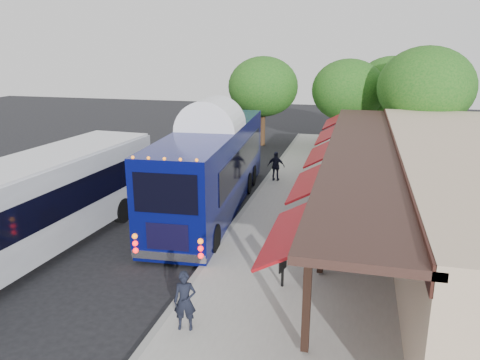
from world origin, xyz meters
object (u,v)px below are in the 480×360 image
Objects in this scene: ped_c at (276,166)px; ped_d at (320,206)px; ped_b at (311,237)px; coach_bus at (212,163)px; ped_a at (185,301)px; city_bus at (28,205)px; sign_board at (283,262)px.

ped_d is (2.80, -5.95, 0.03)m from ped_c.
ped_b reaches higher than ped_c.
coach_bus reaches higher than ped_a.
ped_d is at bearing -112.40° from ped_b.
ped_c is at bearing 62.27° from city_bus.
ped_b is (2.63, 4.44, 0.14)m from ped_a.
coach_bus is 6.72× the size of ped_b.
coach_bus reaches higher than ped_d.
ped_c is 1.37× the size of sign_board.
city_bus is 8.01× the size of ped_a.
sign_board is at bearing 41.95° from ped_a.
ped_d is at bearing -19.55° from coach_bus.
ped_d is 5.19m from sign_board.
ped_d is at bearing 59.73° from ped_a.
coach_bus is 9.57m from ped_a.
ped_b is at bearing 110.39° from ped_c.
ped_b is 1.17× the size of ped_c.
coach_bus is at bearing 5.20° from ped_d.
city_bus reaches higher than ped_c.
ped_b is at bearing 12.10° from city_bus.
city_bus is (-4.53, -6.18, -0.26)m from coach_bus.
ped_d is (9.38, 4.81, -0.86)m from city_bus.
coach_bus is 5.16m from ped_d.
ped_c is 0.96× the size of ped_d.
city_bus is 7.68× the size of ped_d.
ped_b is 1.13× the size of ped_d.
city_bus is 9.51m from ped_b.
ped_a is at bearing -80.27° from coach_bus.
city_bus reaches higher than ped_b.
city_bus is at bearing 48.10° from ped_d.
city_bus is at bearing -14.02° from ped_b.
ped_a is 1.00× the size of ped_c.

